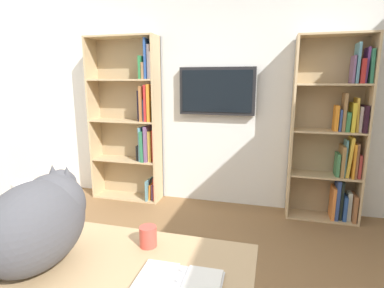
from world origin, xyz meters
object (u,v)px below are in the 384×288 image
bookshelf_left (336,137)px  wall_mounted_tv (217,91)px  cat (41,219)px  bookshelf_right (134,121)px  paper_towel_roll (25,204)px  coffee_mug (148,236)px  open_binder (178,282)px

bookshelf_left → wall_mounted_tv: (1.32, -0.09, 0.46)m
wall_mounted_tv → cat: (0.25, 2.59, -0.44)m
bookshelf_right → cat: size_ratio=3.33×
paper_towel_roll → coffee_mug: paper_towel_roll is taller
cat → coffee_mug: bearing=-148.4°
bookshelf_left → cat: size_ratio=3.23×
bookshelf_right → wall_mounted_tv: bookshelf_right is taller
bookshelf_left → cat: bearing=57.9°
bookshelf_right → coffee_mug: size_ratio=21.22×
open_binder → paper_towel_roll: bearing=-15.5°
paper_towel_roll → coffee_mug: (-0.71, 0.03, -0.07)m
bookshelf_left → open_binder: bookshelf_left is taller
bookshelf_left → paper_towel_roll: size_ratio=8.23×
bookshelf_left → open_binder: size_ratio=5.89×
bookshelf_left → bookshelf_right: 2.36m
cat → coffee_mug: cat is taller
open_binder → bookshelf_right: bearing=-61.3°
bookshelf_right → wall_mounted_tv: 1.10m
bookshelf_right → wall_mounted_tv: (-1.04, -0.08, 0.37)m
cat → open_binder: (-0.59, -0.01, -0.19)m
open_binder → paper_towel_roll: (0.92, -0.26, 0.11)m
coffee_mug → open_binder: bearing=133.9°
bookshelf_right → paper_towel_roll: 2.30m
bookshelf_left → paper_towel_roll: (1.91, 2.24, -0.05)m
wall_mounted_tv → coffee_mug: 2.43m
paper_towel_roll → bookshelf_right: bearing=-78.7°
bookshelf_left → paper_towel_roll: bookshelf_left is taller
bookshelf_right → open_binder: bookshelf_right is taller
bookshelf_left → wall_mounted_tv: bearing=-3.7°
wall_mounted_tv → open_binder: (-0.33, 2.58, -0.63)m
paper_towel_roll → open_binder: bearing=164.5°
bookshelf_right → coffee_mug: bearing=116.9°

